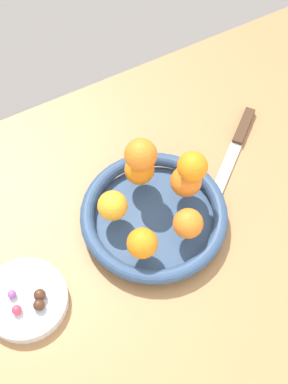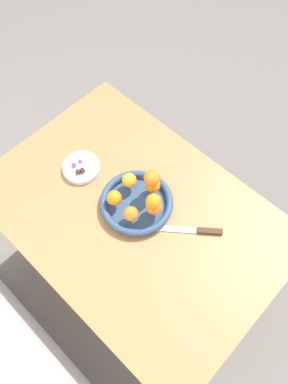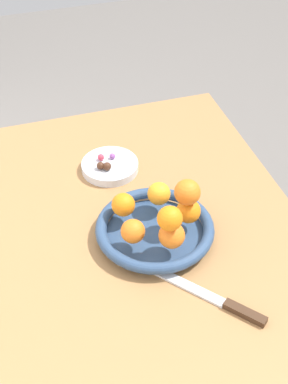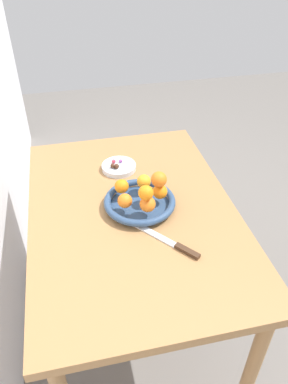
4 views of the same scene
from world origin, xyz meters
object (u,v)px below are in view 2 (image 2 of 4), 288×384
Objects in this scene: candy_ball_0 at (80,161)px; candy_ball_1 at (82,171)px; orange_0 at (114,198)px; orange_1 at (131,214)px; orange_6 at (154,201)px; dining_table at (134,222)px; candy_dish at (81,168)px; knife at (192,230)px; fruit_bowl at (137,203)px; orange_2 at (154,207)px; candy_ball_4 at (78,172)px; orange_3 at (153,185)px; candy_ball_2 at (74,165)px; candy_ball_5 at (82,170)px; orange_5 at (152,178)px; candy_ball_3 at (82,171)px; orange_4 at (129,180)px.

candy_ball_0 is 0.05m from candy_ball_1.
orange_1 is (-0.09, 0.00, -0.00)m from orange_0.
dining_table is at bearing 27.93° from orange_6.
candy_dish is 0.68× the size of knife.
fruit_bowl is 4.69× the size of orange_2.
candy_ball_4 is 0.09× the size of knife.
candy_dish is 2.65× the size of orange_3.
candy_ball_2 is 0.04m from candy_ball_5.
orange_5 is at bearing -42.94° from orange_2.
fruit_bowl is 0.09m from orange_2.
orange_5 reaches higher than orange_1.
candy_ball_1 reaches higher than candy_dish.
knife is (-0.27, -0.12, -0.06)m from orange_0.
candy_ball_4 reaches higher than candy_ball_2.
orange_3 is at bearing -154.05° from candy_ball_5.
candy_dish is 2.73× the size of orange_6.
orange_0 is 3.12× the size of candy_ball_2.
orange_2 reaches higher than candy_ball_4.
orange_6 is (-0.07, -0.04, 0.21)m from dining_table.
orange_3 is at bearing -152.07° from candy_ball_4.
orange_2 reaches higher than candy_ball_2.
candy_ball_3 is at bearing 10.89° from orange_2.
candy_ball_0 is 0.77× the size of candy_ball_4.
orange_1 is 0.14m from orange_3.
orange_6 is 3.11× the size of candy_ball_2.
orange_3 is 3.20× the size of candy_ball_2.
candy_dish is 6.85× the size of candy_ball_5.
candy_ball_5 is at bearing 13.75° from knife.
fruit_bowl is at bearing 80.11° from orange_5.
dining_table is 7.55× the size of candy_dish.
candy_ball_5 is (-0.01, -0.02, 0.00)m from candy_ball_4.
orange_2 is 0.99× the size of orange_5.
orange_6 is 0.34m from candy_ball_4.
candy_ball_3 is at bearing 24.48° from orange_5.
candy_ball_4 reaches higher than knife.
knife is at bearing -164.72° from candy_ball_4.
orange_1 is 3.15× the size of candy_ball_1.
knife reaches higher than dining_table.
candy_ball_2 is at bearing 9.26° from orange_6.
candy_ball_3 is at bearing 23.80° from orange_4.
fruit_bowl reaches higher than knife.
fruit_bowl is at bearing -175.34° from candy_ball_0.
orange_0 reaches higher than candy_dish.
dining_table is 65.40× the size of candy_ball_1.
orange_2 is at bearing -168.97° from candy_ball_5.
orange_2 is at bearing -169.11° from candy_ball_3.
candy_ball_4 is (0.32, 0.07, -0.09)m from orange_6.
orange_2 is (-0.04, -0.07, 0.00)m from orange_1.
orange_5 reaches higher than candy_ball_1.
knife is at bearing 177.04° from orange_3.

